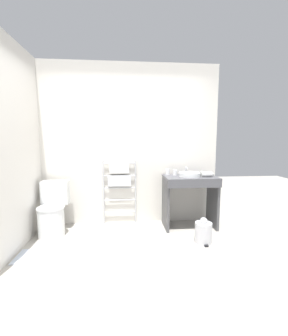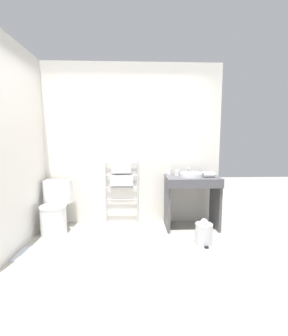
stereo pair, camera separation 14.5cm
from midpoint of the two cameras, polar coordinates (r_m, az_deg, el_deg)
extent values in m
plane|color=#A8A399|center=(2.74, -2.56, -23.93)|extent=(12.00, 12.00, 0.00)
cube|color=silver|center=(3.82, -2.57, 5.87)|extent=(3.05, 0.12, 2.66)
cube|color=silver|center=(3.40, -28.31, 4.89)|extent=(0.12, 2.10, 2.66)
cylinder|color=white|center=(3.69, -20.92, -12.38)|extent=(0.37, 0.37, 0.42)
cylinder|color=white|center=(3.63, -21.07, -9.11)|extent=(0.39, 0.39, 0.02)
cube|color=white|center=(3.83, -19.93, -5.59)|extent=(0.40, 0.19, 0.36)
cylinder|color=silver|center=(3.79, -20.05, -2.82)|extent=(0.05, 0.05, 0.01)
cylinder|color=silver|center=(3.85, -8.59, -6.11)|extent=(0.02, 0.02, 1.07)
cylinder|color=silver|center=(3.83, -0.59, -6.11)|extent=(0.02, 0.02, 1.07)
cylinder|color=silver|center=(3.93, -4.55, -11.01)|extent=(0.53, 0.02, 0.02)
cylinder|color=silver|center=(3.87, -4.58, -8.06)|extent=(0.53, 0.02, 0.02)
cylinder|color=silver|center=(3.82, -4.61, -5.03)|extent=(0.53, 0.02, 0.02)
cylinder|color=silver|center=(3.78, -4.64, -1.92)|extent=(0.53, 0.02, 0.02)
cylinder|color=silver|center=(3.75, -4.67, 1.23)|extent=(0.53, 0.02, 0.02)
cube|color=silver|center=(3.73, -4.68, 0.00)|extent=(0.33, 0.04, 0.18)
cube|color=silver|center=(3.76, -4.65, -3.20)|extent=(0.38, 0.04, 0.18)
cube|color=#4C4C51|center=(3.65, 13.22, -2.41)|extent=(0.82, 0.55, 0.03)
cube|color=#4C4C51|center=(3.41, 14.36, -4.24)|extent=(0.82, 0.02, 0.10)
cube|color=#4C4C4F|center=(3.65, 7.03, -8.99)|extent=(0.04, 0.47, 0.80)
cube|color=#4C4C4F|center=(3.86, 18.72, -8.46)|extent=(0.04, 0.47, 0.80)
cylinder|color=white|center=(3.62, 13.04, -1.67)|extent=(0.34, 0.34, 0.06)
cylinder|color=silver|center=(3.62, 13.05, -1.24)|extent=(0.28, 0.28, 0.01)
cylinder|color=silver|center=(3.81, 12.26, -0.72)|extent=(0.02, 0.02, 0.13)
cylinder|color=silver|center=(3.76, 12.46, -0.01)|extent=(0.02, 0.09, 0.02)
cylinder|color=white|center=(3.73, 7.60, -1.02)|extent=(0.07, 0.07, 0.10)
cylinder|color=white|center=(3.69, 9.51, -1.21)|extent=(0.07, 0.07, 0.09)
cylinder|color=white|center=(3.64, 17.22, -1.62)|extent=(0.16, 0.08, 0.08)
cone|color=silver|center=(3.67, 18.85, -1.59)|extent=(0.06, 0.07, 0.07)
cube|color=white|center=(3.71, 16.20, -1.41)|extent=(0.05, 0.11, 0.06)
cylinder|color=silver|center=(3.31, 16.20, -15.75)|extent=(0.23, 0.23, 0.28)
sphere|color=silver|center=(3.25, 16.30, -13.10)|extent=(0.10, 0.10, 0.10)
cube|color=black|center=(3.25, 16.89, -18.73)|extent=(0.05, 0.04, 0.02)
cube|color=#B2BCCC|center=(3.23, -23.56, -19.27)|extent=(0.56, 0.36, 0.01)
camera|label=1|loc=(0.07, -88.64, 0.17)|focal=24.00mm
camera|label=2|loc=(0.07, 91.36, -0.17)|focal=24.00mm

